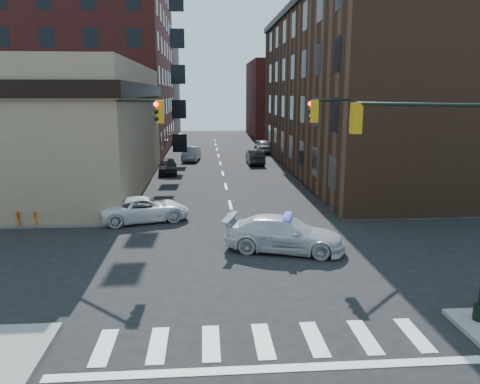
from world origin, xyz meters
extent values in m
plane|color=black|center=(0.00, 0.00, 0.00)|extent=(140.00, 140.00, 0.00)
cube|color=gray|center=(-23.00, 32.75, 0.07)|extent=(34.00, 54.50, 0.15)
cube|color=gray|center=(23.00, 32.75, 0.07)|extent=(34.00, 54.50, 0.15)
cube|color=#5B201C|center=(-18.50, 40.00, 12.00)|extent=(25.00, 25.00, 24.00)
cube|color=#492D1D|center=(13.00, 22.50, 7.00)|extent=(14.00, 34.00, 14.00)
cube|color=brown|center=(-16.00, 62.00, 8.00)|extent=(20.00, 18.00, 16.00)
cube|color=#5B201C|center=(14.00, 58.00, 6.00)|extent=(16.00, 16.00, 12.00)
cylinder|color=black|center=(5.21, -4.71, 6.65)|extent=(3.27, 3.27, 0.12)
cube|color=#BF8C0C|center=(3.62, -3.12, 6.15)|extent=(0.35, 0.35, 1.05)
sphere|color=#FF0C05|center=(3.77, -2.96, 6.50)|extent=(0.22, 0.22, 0.22)
sphere|color=black|center=(3.77, -2.96, 6.17)|extent=(0.22, 0.22, 0.22)
sphere|color=black|center=(3.77, -2.96, 5.84)|extent=(0.22, 0.22, 0.22)
cylinder|color=black|center=(-6.80, 6.30, 4.15)|extent=(0.20, 0.20, 8.00)
cylinder|color=black|center=(-6.80, 6.30, 0.40)|extent=(0.44, 0.44, 0.50)
cylinder|color=black|center=(-5.21, 4.71, 6.65)|extent=(3.27, 3.27, 0.12)
cube|color=#BF8C0C|center=(-3.62, 3.12, 6.15)|extent=(0.35, 0.35, 1.05)
sphere|color=#FF0C05|center=(-3.77, 2.96, 6.50)|extent=(0.22, 0.22, 0.22)
sphere|color=black|center=(-3.77, 2.96, 6.17)|extent=(0.22, 0.22, 0.22)
sphere|color=black|center=(-3.77, 2.96, 5.84)|extent=(0.22, 0.22, 0.22)
cylinder|color=black|center=(6.80, 6.30, 4.15)|extent=(0.20, 0.20, 8.00)
cylinder|color=black|center=(6.80, 6.30, 0.40)|extent=(0.44, 0.44, 0.50)
cylinder|color=black|center=(5.21, 4.71, 6.65)|extent=(3.27, 3.27, 0.12)
cube|color=#BF8C0C|center=(3.62, 3.12, 6.15)|extent=(0.35, 0.35, 1.05)
sphere|color=#FF0C05|center=(3.46, 3.27, 6.50)|extent=(0.22, 0.22, 0.22)
sphere|color=black|center=(3.46, 3.27, 6.17)|extent=(0.22, 0.22, 0.22)
sphere|color=black|center=(3.46, 3.27, 5.84)|extent=(0.22, 0.22, 0.22)
cylinder|color=black|center=(7.50, 26.00, 1.45)|extent=(0.24, 0.24, 2.60)
sphere|color=brown|center=(7.50, 26.00, 3.50)|extent=(3.00, 3.00, 3.00)
cylinder|color=black|center=(7.50, 34.00, 1.45)|extent=(0.24, 0.24, 2.60)
sphere|color=brown|center=(7.50, 34.00, 3.50)|extent=(3.00, 3.00, 3.00)
imported|color=silver|center=(1.94, 1.00, 0.78)|extent=(5.79, 3.68, 1.56)
imported|color=white|center=(-4.95, 6.57, 0.68)|extent=(5.34, 3.53, 1.36)
imported|color=black|center=(-4.85, 22.19, 0.68)|extent=(1.88, 4.10, 1.36)
imported|color=gray|center=(-2.96, 30.27, 0.72)|extent=(2.03, 4.52, 1.44)
imported|color=black|center=(-5.19, 47.09, 0.64)|extent=(2.10, 4.51, 1.27)
imported|color=black|center=(3.48, 27.31, 0.73)|extent=(1.58, 4.43, 1.45)
imported|color=gray|center=(5.50, 36.45, 0.80)|extent=(1.95, 4.72, 1.60)
imported|color=black|center=(-9.06, 6.12, 1.14)|extent=(0.85, 0.84, 1.99)
imported|color=black|center=(-10.97, 7.11, 1.01)|extent=(1.05, 1.00, 1.71)
imported|color=black|center=(-11.04, 6.00, 1.15)|extent=(1.22, 0.63, 2.00)
cylinder|color=red|center=(1.51, 3.31, 0.45)|extent=(0.52, 0.52, 0.90)
cylinder|color=#D35009|center=(-5.01, 6.11, 0.45)|extent=(0.64, 0.64, 0.91)
camera|label=1|loc=(-1.60, -18.98, 7.00)|focal=35.00mm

